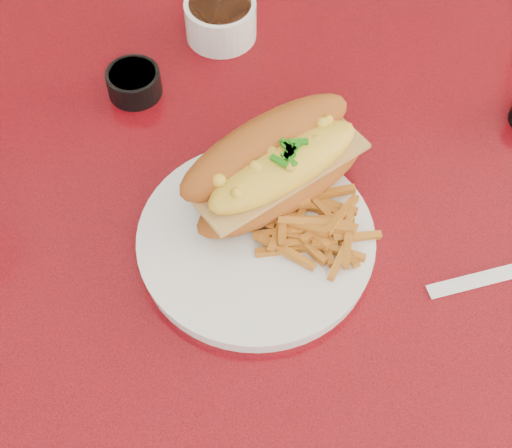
{
  "coord_description": "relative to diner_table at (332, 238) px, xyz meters",
  "views": [
    {
      "loc": [
        -0.13,
        -0.49,
        1.39
      ],
      "look_at": [
        -0.11,
        -0.1,
        0.81
      ],
      "focal_mm": 50.0,
      "sensor_mm": 36.0,
      "label": 1
    }
  ],
  "objects": [
    {
      "name": "diner_table",
      "position": [
        0.0,
        0.0,
        0.0
      ],
      "size": [
        1.23,
        0.83,
        0.77
      ],
      "color": "red",
      "rests_on": "ground"
    },
    {
      "name": "ground",
      "position": [
        0.0,
        0.0,
        -0.61
      ],
      "size": [
        8.0,
        8.0,
        0.0
      ],
      "primitive_type": "plane",
      "color": "silver",
      "rests_on": "ground"
    },
    {
      "name": "gravy_ramekin",
      "position": [
        -0.13,
        0.21,
        0.19
      ],
      "size": [
        0.1,
        0.1,
        0.05
      ],
      "rotation": [
        0.0,
        0.0,
        0.1
      ],
      "color": "white",
      "rests_on": "diner_table"
    },
    {
      "name": "fries_pile",
      "position": [
        -0.05,
        -0.1,
        0.19
      ],
      "size": [
        0.1,
        0.09,
        0.03
      ],
      "primitive_type": null,
      "rotation": [
        0.0,
        0.0,
        0.04
      ],
      "color": "orange",
      "rests_on": "dinner_plate"
    },
    {
      "name": "sauce_cup_left",
      "position": [
        -0.23,
        0.12,
        0.18
      ],
      "size": [
        0.08,
        0.08,
        0.03
      ],
      "rotation": [
        0.0,
        0.0,
        -0.39
      ],
      "color": "black",
      "rests_on": "diner_table"
    },
    {
      "name": "mac_hoagie",
      "position": [
        -0.08,
        -0.04,
        0.22
      ],
      "size": [
        0.23,
        0.19,
        0.09
      ],
      "rotation": [
        0.0,
        0.0,
        0.56
      ],
      "color": "#AA561B",
      "rests_on": "dinner_plate"
    },
    {
      "name": "fork",
      "position": [
        -0.06,
        -0.06,
        0.18
      ],
      "size": [
        0.06,
        0.13,
        0.0
      ],
      "rotation": [
        0.0,
        0.0,
        1.95
      ],
      "color": "silver",
      "rests_on": "dinner_plate"
    },
    {
      "name": "booth_bench_far",
      "position": [
        0.0,
        0.81,
        -0.32
      ],
      "size": [
        1.2,
        0.51,
        0.9
      ],
      "color": "#95090D",
      "rests_on": "ground"
    },
    {
      "name": "dinner_plate",
      "position": [
        -0.11,
        -0.1,
        0.17
      ],
      "size": [
        0.28,
        0.28,
        0.02
      ],
      "rotation": [
        0.0,
        0.0,
        -0.19
      ],
      "color": "white",
      "rests_on": "diner_table"
    }
  ]
}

